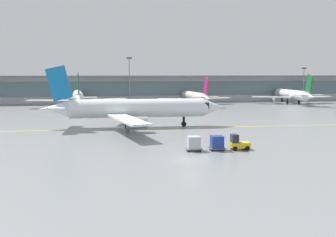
% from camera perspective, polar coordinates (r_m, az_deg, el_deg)
% --- Properties ---
extents(ground_plane, '(400.00, 400.00, 0.00)m').
position_cam_1_polar(ground_plane, '(41.87, 3.62, -6.79)').
color(ground_plane, gray).
extents(taxiway_centreline_stripe, '(109.89, 5.75, 0.01)m').
position_cam_1_polar(taxiway_centreline_stripe, '(65.62, -4.73, -1.66)').
color(taxiway_centreline_stripe, yellow).
rests_on(taxiway_centreline_stripe, ground_plane).
extents(terminal_concourse, '(196.01, 11.00, 9.60)m').
position_cam_1_polar(terminal_concourse, '(129.63, -5.94, 4.91)').
color(terminal_concourse, '#B2B7BC').
rests_on(terminal_concourse, ground_plane).
extents(gate_airplane_1, '(29.92, 32.30, 10.69)m').
position_cam_1_polar(gate_airplane_1, '(109.85, -14.43, 3.41)').
color(gate_airplane_1, white).
rests_on(gate_airplane_1, ground_plane).
extents(gate_airplane_2, '(25.73, 27.74, 9.18)m').
position_cam_1_polar(gate_airplane_2, '(117.04, 4.33, 3.62)').
color(gate_airplane_2, silver).
rests_on(gate_airplane_2, ground_plane).
extents(gate_airplane_3, '(28.46, 30.75, 10.18)m').
position_cam_1_polar(gate_airplane_3, '(129.06, 19.48, 3.70)').
color(gate_airplane_3, white).
rests_on(gate_airplane_3, ground_plane).
extents(taxiing_regional_jet, '(35.52, 33.01, 11.77)m').
position_cam_1_polar(taxiing_regional_jet, '(67.13, -5.31, 1.57)').
color(taxiing_regional_jet, white).
rests_on(taxiing_regional_jet, ground_plane).
extents(baggage_tug, '(2.68, 1.76, 2.10)m').
position_cam_1_polar(baggage_tug, '(48.27, 11.35, -3.95)').
color(baggage_tug, yellow).
rests_on(baggage_tug, ground_plane).
extents(cargo_dolly_lead, '(2.20, 1.73, 1.94)m').
position_cam_1_polar(cargo_dolly_lead, '(47.42, 7.97, -3.87)').
color(cargo_dolly_lead, '#595B60').
rests_on(cargo_dolly_lead, ground_plane).
extents(cargo_dolly_trailing, '(2.20, 1.73, 1.94)m').
position_cam_1_polar(cargo_dolly_trailing, '(46.73, 4.21, -3.99)').
color(cargo_dolly_trailing, '#595B60').
rests_on(cargo_dolly_trailing, ground_plane).
extents(apron_light_mast_1, '(1.80, 0.36, 15.86)m').
position_cam_1_polar(apron_light_mast_1, '(123.19, -6.31, 6.51)').
color(apron_light_mast_1, gray).
rests_on(apron_light_mast_1, ground_plane).
extents(apron_light_mast_2, '(1.80, 0.36, 12.58)m').
position_cam_1_polar(apron_light_mast_2, '(143.04, 21.18, 5.50)').
color(apron_light_mast_2, gray).
rests_on(apron_light_mast_2, ground_plane).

